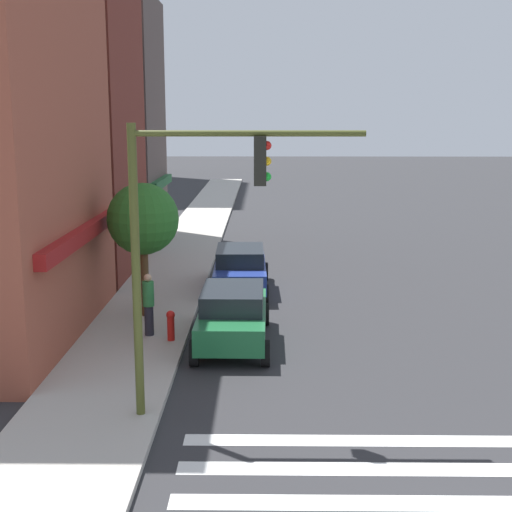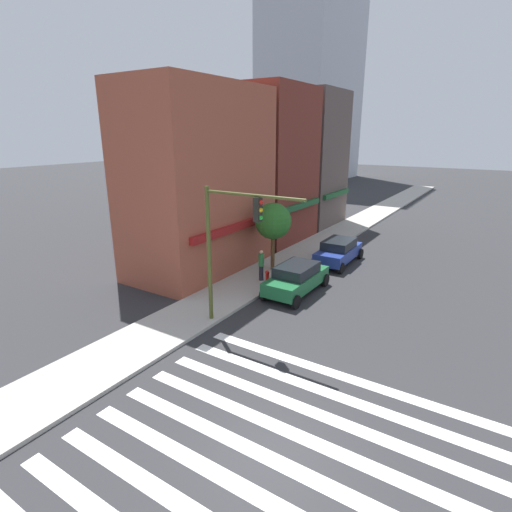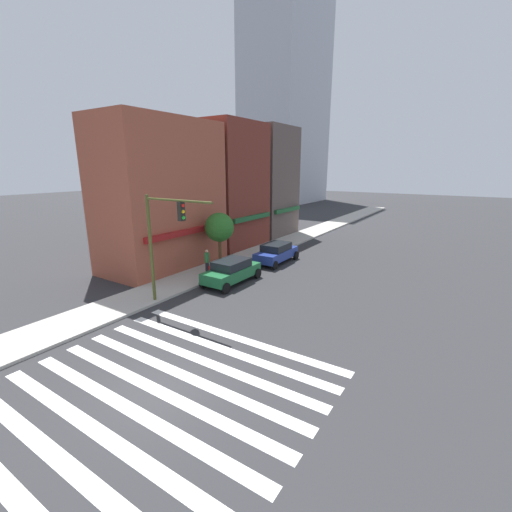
# 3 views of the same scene
# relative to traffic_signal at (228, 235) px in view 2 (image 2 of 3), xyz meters

# --- Properties ---
(ground_plane) EXTENTS (200.00, 200.00, 0.00)m
(ground_plane) POSITION_rel_traffic_signal_xyz_m (-5.46, -5.34, -4.17)
(ground_plane) COLOR #2D2D30
(sidewalk_left) EXTENTS (120.00, 3.00, 0.15)m
(sidewalk_left) POSITION_rel_traffic_signal_xyz_m (-5.46, 2.16, -4.10)
(sidewalk_left) COLOR #B2ADA3
(sidewalk_left) RESTS_ON ground_plane
(crosswalk_stripes) EXTENTS (9.60, 10.80, 0.01)m
(crosswalk_stripes) POSITION_rel_traffic_signal_xyz_m (-5.46, -5.34, -4.17)
(crosswalk_stripes) COLOR silver
(crosswalk_stripes) RESTS_ON ground_plane
(storefront_row) EXTENTS (23.01, 5.30, 11.71)m
(storefront_row) POSITION_rel_traffic_signal_xyz_m (12.54, 6.15, 1.48)
(storefront_row) COLOR #9E4C38
(storefront_row) RESTS_ON ground_plane
(tower_distant) EXTENTS (19.43, 11.90, 43.98)m
(tower_distant) POSITION_rel_traffic_signal_xyz_m (55.52, 22.61, 17.82)
(tower_distant) COLOR #B2B7C1
(tower_distant) RESTS_ON ground_plane
(traffic_signal) EXTENTS (0.32, 4.60, 6.10)m
(traffic_signal) POSITION_rel_traffic_signal_xyz_m (0.00, 0.00, 0.00)
(traffic_signal) COLOR #474C1E
(traffic_signal) RESTS_ON ground_plane
(sedan_green) EXTENTS (4.41, 2.02, 1.59)m
(sedan_green) POSITION_rel_traffic_signal_xyz_m (5.07, -0.64, -3.33)
(sedan_green) COLOR #1E6638
(sedan_green) RESTS_ON ground_plane
(sedan_blue) EXTENTS (4.44, 2.02, 1.59)m
(sedan_blue) POSITION_rel_traffic_signal_xyz_m (11.05, -0.64, -3.33)
(sedan_blue) COLOR navy
(sedan_blue) RESTS_ON ground_plane
(pedestrian_green_top) EXTENTS (0.32, 0.32, 1.77)m
(pedestrian_green_top) POSITION_rel_traffic_signal_xyz_m (5.36, 1.73, -3.10)
(pedestrian_green_top) COLOR #23232D
(pedestrian_green_top) RESTS_ON sidewalk_left
(fire_hydrant) EXTENTS (0.24, 0.24, 0.84)m
(fire_hydrant) POSITION_rel_traffic_signal_xyz_m (4.90, 1.06, -3.56)
(fire_hydrant) COLOR red
(fire_hydrant) RESTS_ON sidewalk_left
(street_tree) EXTENTS (2.17, 2.17, 4.11)m
(street_tree) POSITION_rel_traffic_signal_xyz_m (7.37, 2.16, -1.03)
(street_tree) COLOR brown
(street_tree) RESTS_ON sidewalk_left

